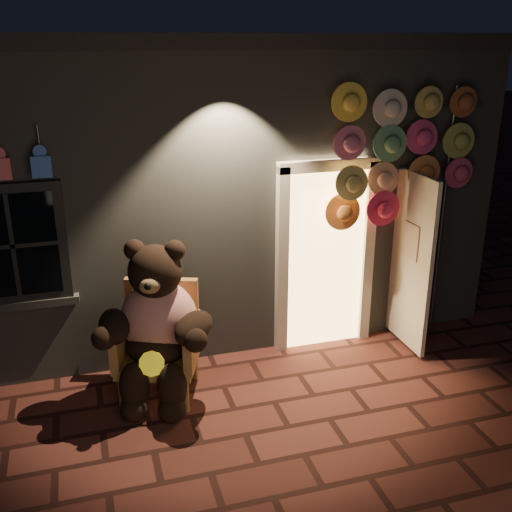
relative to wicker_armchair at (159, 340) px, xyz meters
name	(u,v)px	position (x,y,z in m)	size (l,w,h in m)	color
ground	(246,435)	(0.62, -0.99, -0.57)	(60.00, 60.00, 0.00)	#5E2A24
shop_building	(169,163)	(0.62, 3.00, 1.17)	(7.30, 5.95, 3.51)	slate
wicker_armchair	(159,340)	(0.00, 0.00, 0.00)	(0.95, 0.91, 1.13)	olive
teddy_bear	(157,325)	(-0.03, -0.14, 0.24)	(1.14, 1.07, 1.67)	#B61C13
hat_rack	(402,152)	(2.73, 0.29, 1.69)	(1.79, 0.22, 2.95)	#59595E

